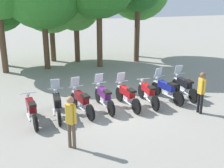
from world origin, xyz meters
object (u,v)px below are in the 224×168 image
object	(u,v)px
motorcycle_1	(57,104)
tree_4	(76,6)
person_1	(201,90)
tree_3	(50,0)
motorcycle_5	(148,93)
motorcycle_0	(31,109)
motorcycle_3	(104,97)
person_0	(71,118)
motorcycle_2	(81,101)
motorcycle_6	(166,89)
motorcycle_7	(184,86)
motorcycle_4	(127,95)

from	to	relation	value
motorcycle_1	tree_4	bearing A→B (deg)	-13.07
person_1	tree_3	distance (m)	12.36
motorcycle_5	person_1	size ratio (longest dim) A/B	1.28
motorcycle_0	motorcycle_3	bearing A→B (deg)	-88.07
motorcycle_0	person_0	distance (m)	2.63
motorcycle_2	motorcycle_6	bearing A→B (deg)	-97.85
tree_3	motorcycle_3	bearing A→B (deg)	-85.05
motorcycle_1	person_0	bearing A→B (deg)	-174.41
motorcycle_1	motorcycle_7	size ratio (longest dim) A/B	1.00
motorcycle_3	motorcycle_7	xyz separation A→B (m)	(3.95, 0.15, 0.00)
person_0	person_1	bearing A→B (deg)	-33.84
motorcycle_1	motorcycle_5	world-z (taller)	motorcycle_1
person_0	motorcycle_6	bearing A→B (deg)	-14.86
motorcycle_1	motorcycle_3	world-z (taller)	same
motorcycle_0	tree_4	distance (m)	10.39
motorcycle_3	motorcycle_5	world-z (taller)	motorcycle_3
motorcycle_2	person_1	xyz separation A→B (m)	(4.51, -1.55, 0.49)
motorcycle_4	tree_3	xyz separation A→B (m)	(-1.80, 9.56, 3.65)
motorcycle_1	motorcycle_6	world-z (taller)	same
motorcycle_4	tree_3	distance (m)	10.39
motorcycle_0	motorcycle_5	xyz separation A→B (m)	(4.94, 0.27, 0.00)
motorcycle_4	tree_3	bearing A→B (deg)	5.21
person_0	tree_4	distance (m)	12.10
motorcycle_4	person_0	xyz separation A→B (m)	(-2.88, -2.59, 0.50)
motorcycle_0	person_0	bearing A→B (deg)	-161.01
motorcycle_1	person_0	distance (m)	2.59
motorcycle_4	person_0	size ratio (longest dim) A/B	1.27
motorcycle_1	person_1	xyz separation A→B (m)	(5.49, -1.52, 0.49)
person_0	tree_4	size ratio (longest dim) A/B	0.32
motorcycle_1	motorcycle_0	bearing A→B (deg)	104.95
motorcycle_7	tree_4	world-z (taller)	tree_4
person_1	motorcycle_2	bearing A→B (deg)	-26.23
motorcycle_0	motorcycle_4	size ratio (longest dim) A/B	1.00
motorcycle_5	motorcycle_6	distance (m)	0.99
motorcycle_3	tree_4	world-z (taller)	tree_4
person_1	motorcycle_6	bearing A→B (deg)	-79.32
motorcycle_5	tree_4	distance (m)	9.52
motorcycle_2	motorcycle_7	xyz separation A→B (m)	(4.94, 0.31, 0.00)
person_1	motorcycle_1	bearing A→B (deg)	-22.80
motorcycle_1	tree_3	distance (m)	10.34
motorcycle_3	tree_4	bearing A→B (deg)	-8.01
motorcycle_6	person_1	distance (m)	1.89
motorcycle_5	tree_4	xyz separation A→B (m)	(-1.21, 8.85, 3.27)
person_1	tree_3	size ratio (longest dim) A/B	0.27
motorcycle_7	tree_4	xyz separation A→B (m)	(-3.18, 8.60, 3.25)
motorcycle_3	person_0	bearing A→B (deg)	142.25
motorcycle_5	tree_3	bearing A→B (deg)	19.04
motorcycle_4	tree_4	world-z (taller)	tree_4
motorcycle_2	motorcycle_5	distance (m)	2.97
tree_3	tree_4	world-z (taller)	tree_3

